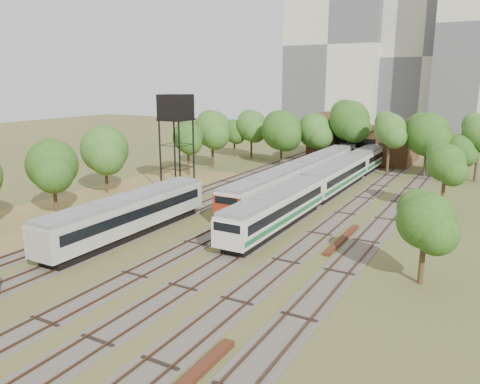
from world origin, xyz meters
The scene contains 15 objects.
ground centered at (0.00, 0.00, 0.00)m, with size 240.00×240.00×0.00m, color #475123.
dry_grass_patch centered at (-18.00, 8.00, 0.02)m, with size 14.00×60.00×0.04m, color brown.
tracks centered at (-0.67, 25.00, 0.04)m, with size 24.60×80.00×0.19m.
railcar_red_set centered at (-2.00, 32.59, 1.83)m, with size 2.80×34.58×3.46m.
railcar_green_set centered at (2.00, 34.74, 1.79)m, with size 2.74×52.08×3.38m.
railcar_rear centered at (-2.00, 59.84, 1.77)m, with size 2.71×16.08×3.35m.
old_grey_coach centered at (-8.00, 9.30, 1.92)m, with size 2.85×18.00×3.53m.
water_tower centered at (-14.87, 25.45, 9.62)m, with size 3.30×3.30×11.40m.
rail_pile_far centered at (8.20, 17.04, 0.13)m, with size 0.51×8.14×0.26m, color #4F2616.
maintenance_shed centered at (-1.00, 57.98, 2.91)m, with size 16.45×11.55×7.58m.
tree_band_left centered at (-19.93, 19.29, 5.09)m, with size 7.89×62.45×8.63m.
tree_band_far centered at (-2.54, 49.60, 5.94)m, with size 39.73×11.25×10.05m.
tree_band_right centered at (14.58, 30.55, 4.49)m, with size 4.63×39.90×6.98m.
tower_left centered at (-18.00, 95.00, 21.00)m, with size 22.00×16.00×42.00m, color beige.
tower_centre centered at (2.00, 100.00, 18.00)m, with size 20.00×18.00×36.00m, color #BBB9A9.
Camera 1 is at (18.74, -19.18, 12.91)m, focal length 35.00 mm.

